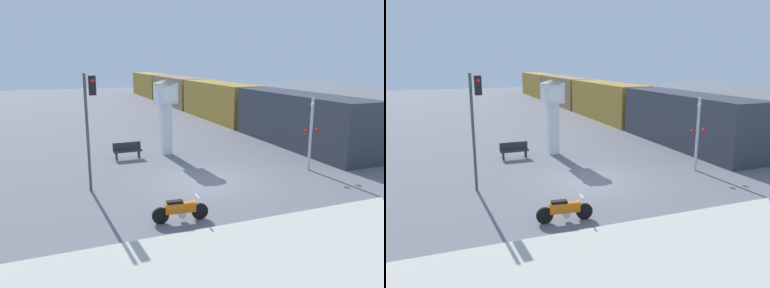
# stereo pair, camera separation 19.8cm
# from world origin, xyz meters

# --- Properties ---
(ground_plane) EXTENTS (120.00, 120.00, 0.00)m
(ground_plane) POSITION_xyz_m (0.00, 0.00, 0.00)
(ground_plane) COLOR slate
(sidewalk_strip) EXTENTS (36.00, 6.00, 0.10)m
(sidewalk_strip) POSITION_xyz_m (0.00, -7.70, 0.05)
(sidewalk_strip) COLOR #BCB7A8
(sidewalk_strip) RESTS_ON ground_plane
(motorcycle) EXTENTS (2.01, 0.44, 0.88)m
(motorcycle) POSITION_xyz_m (-2.52, -3.70, 0.43)
(motorcycle) COLOR black
(motorcycle) RESTS_ON ground_plane
(clock_tower) EXTENTS (1.37, 1.37, 4.39)m
(clock_tower) POSITION_xyz_m (-0.04, 5.66, 2.93)
(clock_tower) COLOR white
(clock_tower) RESTS_ON ground_plane
(freight_train) EXTENTS (2.80, 47.62, 3.40)m
(freight_train) POSITION_xyz_m (8.66, 22.67, 1.70)
(freight_train) COLOR #333842
(freight_train) RESTS_ON ground_plane
(traffic_light) EXTENTS (0.50, 0.35, 4.99)m
(traffic_light) POSITION_xyz_m (-4.91, 0.65, 3.39)
(traffic_light) COLOR #47474C
(traffic_light) RESTS_ON ground_plane
(railroad_crossing_signal) EXTENTS (0.90, 0.82, 3.71)m
(railroad_crossing_signal) POSITION_xyz_m (5.68, -0.24, 2.03)
(railroad_crossing_signal) COLOR #B7B7BC
(railroad_crossing_signal) RESTS_ON ground_plane
(bench) EXTENTS (1.60, 0.44, 0.92)m
(bench) POSITION_xyz_m (-2.45, 5.39, 0.49)
(bench) COLOR #2D2D33
(bench) RESTS_ON ground_plane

